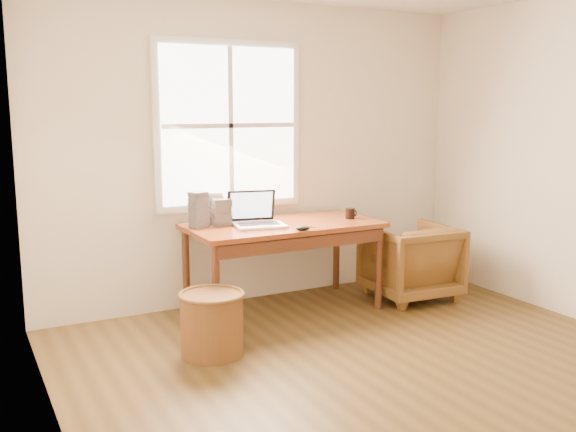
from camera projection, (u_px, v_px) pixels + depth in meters
name	position (u px, v px, depth m)	size (l,w,h in m)	color
room_shell	(407.00, 173.00, 3.80)	(4.04, 4.54, 2.64)	brown
desk	(283.00, 226.00, 5.34)	(1.60, 0.80, 0.04)	brown
armchair	(410.00, 261.00, 5.76)	(0.72, 0.74, 0.67)	brown
wicker_stool	(212.00, 324.00, 4.45)	(0.43, 0.43, 0.43)	brown
laptop	(260.00, 210.00, 5.14)	(0.38, 0.40, 0.28)	silver
mouse	(303.00, 228.00, 5.01)	(0.11, 0.07, 0.04)	black
coffee_mug	(350.00, 213.00, 5.54)	(0.08, 0.08, 0.09)	black
cd_stack_a	(215.00, 208.00, 5.30)	(0.13, 0.11, 0.26)	silver
cd_stack_b	(221.00, 212.00, 5.22)	(0.14, 0.13, 0.22)	#29292E
cd_stack_c	(199.00, 210.00, 5.12)	(0.13, 0.11, 0.29)	gray
cd_stack_d	(219.00, 212.00, 5.29)	(0.16, 0.14, 0.20)	#A9AEB4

